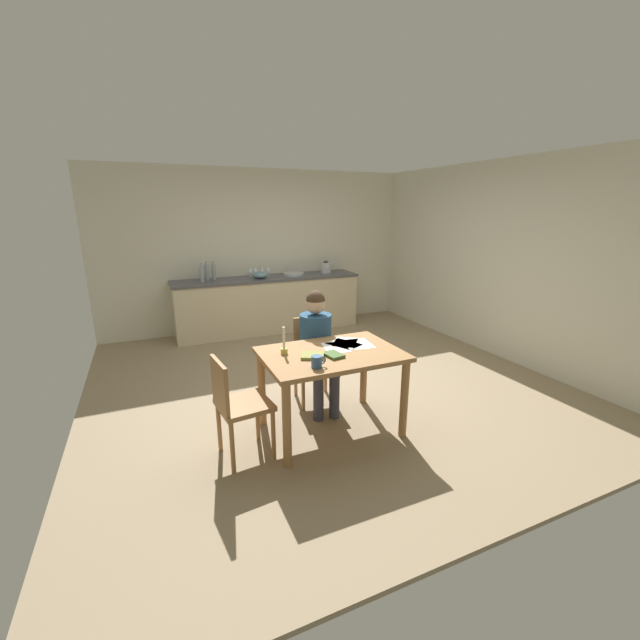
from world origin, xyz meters
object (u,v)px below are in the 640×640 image
Objects in this scene: sink_unit at (293,274)px; wine_glass_back_right at (250,270)px; person_seated at (317,342)px; dining_table at (331,365)px; book_magazine at (333,355)px; bottle_vinegar at (207,272)px; book_cookery at (313,356)px; wine_glass_by_kettle at (262,269)px; bottle_wine_red at (214,272)px; candlestick at (284,347)px; chair_side_empty at (237,403)px; bottle_oil at (202,274)px; chair_at_table at (313,355)px; mixing_bowl at (260,275)px; wine_glass_near_sink at (268,269)px; wine_glass_back_left at (256,270)px; coffee_mug at (317,362)px; stovetop_kettle at (326,267)px.

sink_unit is 2.34× the size of wine_glass_back_right.
person_seated is at bearing -105.28° from sink_unit.
book_magazine is at bearing -105.08° from dining_table.
bottle_vinegar is at bearing 176.88° from sink_unit.
wine_glass_by_kettle is at bearing 107.78° from book_cookery.
book_magazine is 0.60× the size of bottle_wine_red.
candlestick is 0.43m from book_magazine.
bottle_oil is at bearing 86.24° from chair_side_empty.
chair_at_table is 4.65× the size of book_cookery.
sink_unit is at bearing 7.37° from mixing_bowl.
wine_glass_near_sink is at bearing 0.00° from wine_glass_by_kettle.
wine_glass_by_kettle is at bearing 84.20° from dining_table.
mixing_bowl is 0.25m from wine_glass_back_right.
wine_glass_back_left is (1.10, 3.49, 0.52)m from chair_side_empty.
person_seated is 6.37× the size of book_cookery.
bottle_wine_red reaches higher than bottle_oil.
dining_table is at bearing 64.24° from book_magazine.
bottle_vinegar is 0.70m from wine_glass_back_right.
person_seated is 9.72× the size of coffee_mug.
person_seated is at bearing -77.33° from bottle_vinegar.
wine_glass_by_kettle is at bearing 73.25° from book_magazine.
candlestick is at bearing -132.89° from chair_at_table.
chair_at_table is at bearing -76.33° from bottle_vinegar.
book_magazine is 3.35m from bottle_oil.
wine_glass_by_kettle and wine_glass_back_right have the same top height.
wine_glass_back_left is (-0.22, 0.00, 0.00)m from wine_glass_near_sink.
mixing_bowl is (0.44, 3.23, 0.18)m from book_cookery.
sink_unit is at bearing 74.72° from person_seated.
book_cookery is 3.51m from wine_glass_by_kettle.
coffee_mug is 0.80× the size of wine_glass_by_kettle.
wine_glass_back_left is at bearing 109.55° from book_cookery.
bottle_oil is (-0.26, 3.06, 0.20)m from candlestick.
book_magazine is at bearing -92.91° from wine_glass_back_right.
dining_table is 0.45m from candlestick.
bottle_wine_red reaches higher than book_cookery.
bottle_oil reaches higher than mixing_bowl.
wine_glass_near_sink is 1.00× the size of wine_glass_by_kettle.
wine_glass_near_sink is 1.00× the size of wine_glass_back_left.
bottle_oil is 0.98× the size of bottle_vinegar.
wine_glass_near_sink is (0.45, 3.41, 0.37)m from dining_table.
book_cookery is 0.63× the size of bottle_wine_red.
dining_table is 0.41m from coffee_mug.
person_seated is 2.93m from wine_glass_by_kettle.
dining_table is at bearing -113.78° from stovetop_kettle.
wine_glass_by_kettle reaches higher than book_magazine.
bottle_wine_red is at bearing -171.72° from wine_glass_back_right.
bottle_oil is (-0.75, 2.52, 0.53)m from chair_at_table.
dining_table is at bearing 46.92° from coffee_mug.
wine_glass_near_sink is at bearing 159.37° from sink_unit.
chair_side_empty reaches higher than book_cookery.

